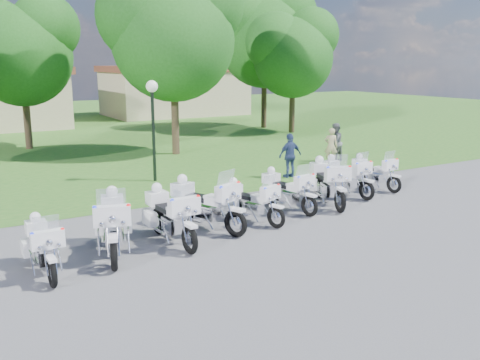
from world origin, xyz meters
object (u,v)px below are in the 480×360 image
motorcycle_1 (113,223)px  motorcycle_8 (374,172)px  motorcycle_7 (346,176)px  motorcycle_5 (287,190)px  motorcycle_2 (170,215)px  motorcycle_4 (251,201)px  lamp_post (152,105)px  motorcycle_0 (42,246)px  bystander_a (331,146)px  bystander_b (335,143)px  motorcycle_3 (204,203)px  motorcycle_6 (328,181)px  bystander_c (290,156)px

motorcycle_1 → motorcycle_8: bearing=-152.3°
motorcycle_1 → motorcycle_7: 8.69m
motorcycle_5 → motorcycle_7: bearing=-177.8°
motorcycle_2 → motorcycle_5: size_ratio=1.11×
motorcycle_2 → motorcycle_5: (4.22, 0.91, -0.07)m
motorcycle_4 → lamp_post: size_ratio=0.55×
motorcycle_1 → motorcycle_0: bearing=30.7°
motorcycle_1 → motorcycle_4: bearing=-155.1°
motorcycle_7 → motorcycle_5: bearing=8.1°
motorcycle_8 → bystander_a: size_ratio=1.35×
motorcycle_7 → lamp_post: lamp_post is taller
motorcycle_4 → lamp_post: lamp_post is taller
motorcycle_0 → lamp_post: 9.37m
motorcycle_4 → bystander_b: 10.07m
bystander_a → motorcycle_3: bearing=66.1°
motorcycle_4 → motorcycle_6: 3.16m
motorcycle_7 → motorcycle_8: size_ratio=1.09×
motorcycle_2 → bystander_c: bearing=-148.3°
motorcycle_6 → motorcycle_0: bearing=27.7°
motorcycle_0 → motorcycle_6: motorcycle_6 is taller
motorcycle_8 → lamp_post: size_ratio=0.57×
lamp_post → motorcycle_8: bearing=-39.7°
bystander_b → bystander_c: 4.06m
motorcycle_5 → bystander_b: size_ratio=1.29×
motorcycle_4 → motorcycle_7: bearing=176.1°
motorcycle_5 → bystander_c: (2.85, 3.74, 0.23)m
motorcycle_0 → bystander_c: bystander_c is taller
motorcycle_1 → lamp_post: (3.82, 6.88, 2.13)m
motorcycle_2 → motorcycle_3: motorcycle_3 is taller
motorcycle_3 → bystander_c: 7.21m
motorcycle_7 → bystander_b: (3.71, 4.85, 0.22)m
motorcycle_1 → lamp_post: size_ratio=0.68×
bystander_c → bystander_a: bearing=-156.8°
motorcycle_7 → bystander_a: 5.59m
bystander_c → motorcycle_4: bearing=43.7°
motorcycle_0 → bystander_a: size_ratio=1.35×
motorcycle_7 → lamp_post: bearing=-51.3°
bystander_b → motorcycle_6: bearing=33.7°
bystander_c → motorcycle_2: bearing=33.4°
motorcycle_8 → bystander_a: (1.76, 4.38, 0.19)m
motorcycle_3 → motorcycle_8: bearing=167.9°
motorcycle_3 → motorcycle_1: bearing=-8.9°
motorcycle_3 → lamp_post: bearing=-121.3°
motorcycle_5 → motorcycle_2: bearing=3.4°
lamp_post → bystander_b: size_ratio=2.16×
motorcycle_0 → bystander_a: (13.44, 6.49, 0.19)m
motorcycle_1 → lamp_post: 8.15m
bystander_a → bystander_b: bearing=-113.4°
motorcycle_3 → motorcycle_7: size_ratio=1.05×
motorcycle_1 → lamp_post: bearing=-101.2°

